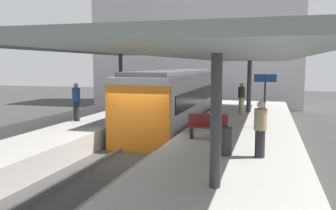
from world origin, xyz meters
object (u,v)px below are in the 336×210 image
passenger_near_bench (260,128)px  passenger_far_end (241,98)px  platform_sign (265,88)px  commuter_train (180,98)px  platform_bench (207,126)px  passenger_mid_platform (76,101)px  litter_bin (224,141)px

passenger_near_bench → passenger_far_end: size_ratio=0.96×
platform_sign → commuter_train: bearing=137.3°
platform_sign → passenger_far_end: bearing=108.2°
platform_bench → passenger_far_end: bearing=84.2°
commuter_train → passenger_far_end: (3.48, -0.64, 0.13)m
passenger_mid_platform → passenger_near_bench: bearing=-27.9°
passenger_near_bench → passenger_far_end: 8.82m
commuter_train → passenger_near_bench: size_ratio=8.58×
platform_bench → passenger_far_end: passenger_far_end is taller
platform_sign → passenger_near_bench: 5.13m
commuter_train → platform_sign: commuter_train is taller
passenger_mid_platform → passenger_far_end: passenger_mid_platform is taller
platform_bench → passenger_near_bench: 2.84m
commuter_train → passenger_far_end: bearing=-10.5°
platform_sign → platform_bench: bearing=-122.7°
commuter_train → passenger_far_end: size_ratio=8.26×
litter_bin → platform_bench: bearing=112.1°
platform_sign → litter_bin: platform_sign is taller
passenger_near_bench → passenger_mid_platform: bearing=152.1°
platform_bench → commuter_train: bearing=111.1°
commuter_train → litter_bin: bearing=-68.7°
passenger_far_end → litter_bin: bearing=-88.8°
passenger_far_end → passenger_mid_platform: bearing=-148.9°
platform_bench → passenger_far_end: 6.67m
platform_bench → litter_bin: platform_bench is taller
platform_sign → passenger_mid_platform: 8.45m
platform_bench → litter_bin: 2.27m
commuter_train → litter_bin: 10.06m
platform_sign → litter_bin: 5.29m
passenger_mid_platform → platform_bench: bearing=-19.4°
platform_sign → passenger_far_end: size_ratio=1.33×
commuter_train → passenger_near_bench: bearing=-63.6°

